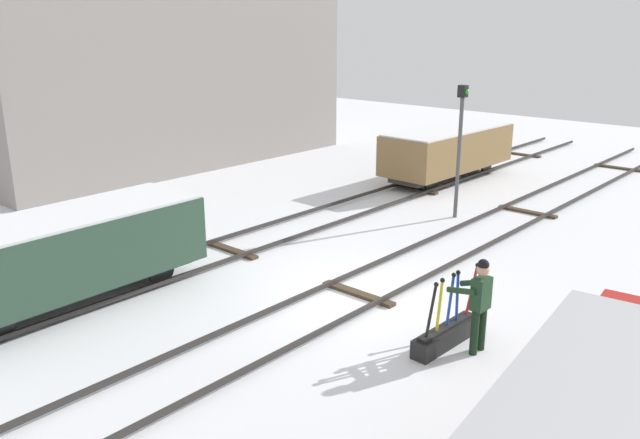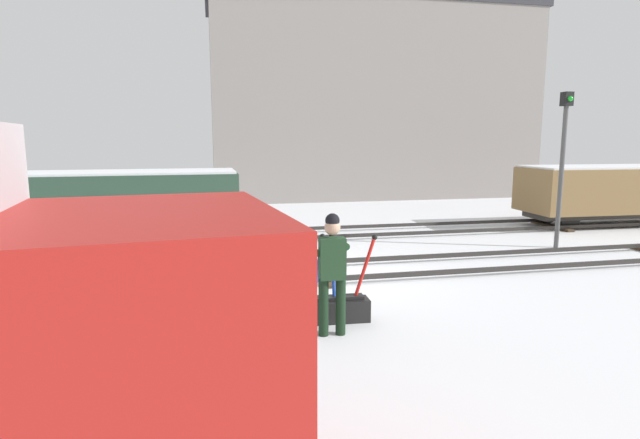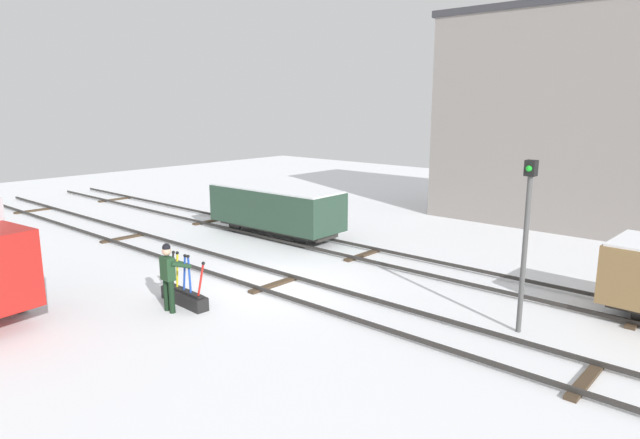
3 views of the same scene
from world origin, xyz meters
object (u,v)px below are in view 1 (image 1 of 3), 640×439
(freight_car_back_track, at_px, (69,252))
(freight_car_far_end, at_px, (448,150))
(signal_post, at_px, (460,139))
(switch_lever_frame, at_px, (446,333))
(rail_worker, at_px, (479,300))

(freight_car_back_track, bearing_deg, freight_car_far_end, -1.42)
(signal_post, relative_size, freight_car_back_track, 0.70)
(switch_lever_frame, xyz_separation_m, rail_worker, (0.16, -0.54, 0.80))
(signal_post, bearing_deg, rail_worker, -147.17)
(freight_car_back_track, height_order, freight_car_far_end, freight_car_back_track)
(switch_lever_frame, height_order, rail_worker, rail_worker)
(rail_worker, relative_size, freight_car_far_end, 0.30)
(freight_car_far_end, bearing_deg, switch_lever_frame, -147.43)
(switch_lever_frame, distance_m, freight_car_back_track, 8.09)
(rail_worker, height_order, freight_car_far_end, freight_car_far_end)
(signal_post, height_order, freight_car_far_end, signal_post)
(signal_post, xyz_separation_m, freight_car_back_track, (-11.32, 2.87, -1.30))
(freight_car_back_track, xyz_separation_m, freight_car_far_end, (15.55, 0.00, -0.01))
(freight_car_far_end, bearing_deg, freight_car_back_track, -178.49)
(freight_car_back_track, bearing_deg, signal_post, -15.65)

